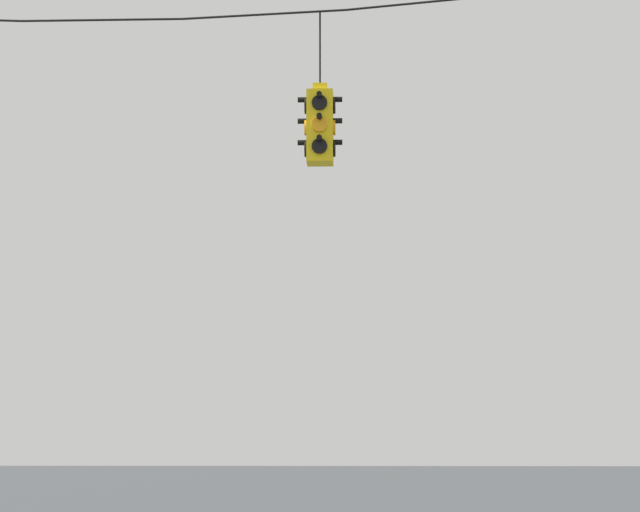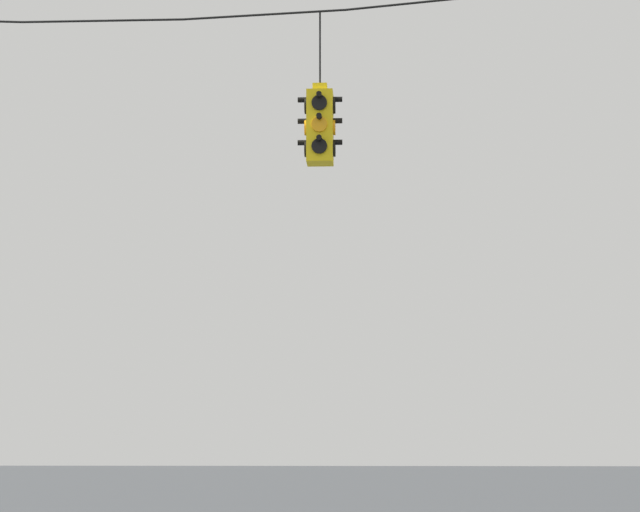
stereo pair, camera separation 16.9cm
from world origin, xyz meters
The scene contains 2 objects.
span_wire centered at (0.00, 0.30, 7.88)m, with size 15.09×0.03×0.59m.
traffic_light_over_intersection centered at (2.90, 0.30, 6.22)m, with size 0.58×0.58×2.05m.
Camera 2 is at (3.67, -15.43, 2.16)m, focal length 70.00 mm.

